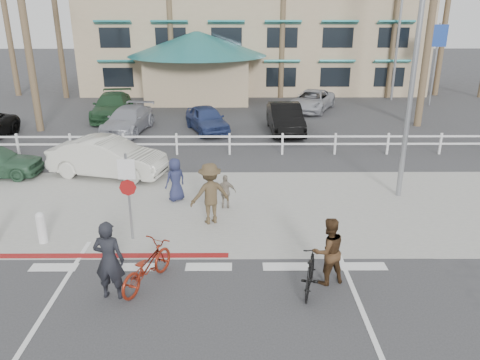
{
  "coord_description": "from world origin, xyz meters",
  "views": [
    {
      "loc": [
        0.74,
        -9.96,
        6.3
      ],
      "look_at": [
        0.82,
        3.07,
        1.5
      ],
      "focal_mm": 35.0,
      "sensor_mm": 36.0,
      "label": 1
    }
  ],
  "objects_px": {
    "bike_black": "(310,273)",
    "car_white_sedan": "(108,157)",
    "sign_post": "(129,193)",
    "bike_red": "(147,266)"
  },
  "relations": [
    {
      "from": "sign_post",
      "to": "bike_red",
      "type": "relative_size",
      "value": 1.49
    },
    {
      "from": "sign_post",
      "to": "car_white_sedan",
      "type": "height_order",
      "value": "sign_post"
    },
    {
      "from": "bike_red",
      "to": "car_white_sedan",
      "type": "relative_size",
      "value": 0.42
    },
    {
      "from": "bike_black",
      "to": "car_white_sedan",
      "type": "height_order",
      "value": "car_white_sedan"
    },
    {
      "from": "bike_black",
      "to": "car_white_sedan",
      "type": "relative_size",
      "value": 0.34
    },
    {
      "from": "bike_red",
      "to": "car_white_sedan",
      "type": "bearing_deg",
      "value": -44.82
    },
    {
      "from": "car_white_sedan",
      "to": "bike_red",
      "type": "bearing_deg",
      "value": -145.48
    },
    {
      "from": "sign_post",
      "to": "bike_black",
      "type": "height_order",
      "value": "sign_post"
    },
    {
      "from": "car_white_sedan",
      "to": "bike_black",
      "type": "bearing_deg",
      "value": -126.08
    },
    {
      "from": "car_white_sedan",
      "to": "sign_post",
      "type": "bearing_deg",
      "value": -145.31
    }
  ]
}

